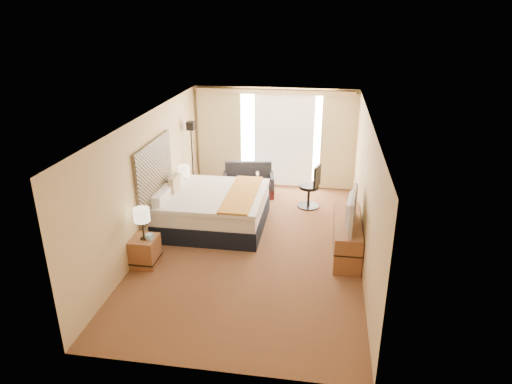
# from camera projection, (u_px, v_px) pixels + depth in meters

# --- Properties ---
(floor) EXTENTS (4.20, 7.00, 0.02)m
(floor) POSITION_uv_depth(u_px,v_px,m) (254.00, 245.00, 9.24)
(floor) COLOR #5A191B
(floor) RESTS_ON ground
(ceiling) EXTENTS (4.20, 7.00, 0.02)m
(ceiling) POSITION_uv_depth(u_px,v_px,m) (253.00, 118.00, 8.27)
(ceiling) COLOR white
(ceiling) RESTS_ON wall_back
(wall_back) EXTENTS (4.20, 0.02, 2.60)m
(wall_back) POSITION_uv_depth(u_px,v_px,m) (275.00, 138.00, 11.96)
(wall_back) COLOR #E1C189
(wall_back) RESTS_ON ground
(wall_front) EXTENTS (4.20, 0.02, 2.60)m
(wall_front) POSITION_uv_depth(u_px,v_px,m) (208.00, 288.00, 5.55)
(wall_front) COLOR #E1C189
(wall_front) RESTS_ON ground
(wall_left) EXTENTS (0.02, 7.00, 2.60)m
(wall_left) POSITION_uv_depth(u_px,v_px,m) (149.00, 179.00, 9.05)
(wall_left) COLOR #E1C189
(wall_left) RESTS_ON ground
(wall_right) EXTENTS (0.02, 7.00, 2.60)m
(wall_right) POSITION_uv_depth(u_px,v_px,m) (365.00, 191.00, 8.45)
(wall_right) COLOR #E1C189
(wall_right) RESTS_ON ground
(headboard) EXTENTS (0.06, 1.85, 1.50)m
(headboard) POSITION_uv_depth(u_px,v_px,m) (155.00, 177.00, 9.24)
(headboard) COLOR black
(headboard) RESTS_ON wall_left
(nightstand_left) EXTENTS (0.45, 0.52, 0.55)m
(nightstand_left) POSITION_uv_depth(u_px,v_px,m) (145.00, 251.00, 8.44)
(nightstand_left) COLOR #985837
(nightstand_left) RESTS_ON floor
(nightstand_right) EXTENTS (0.45, 0.52, 0.55)m
(nightstand_right) POSITION_uv_depth(u_px,v_px,m) (185.00, 199.00, 10.73)
(nightstand_right) COLOR #985837
(nightstand_right) RESTS_ON floor
(media_dresser) EXTENTS (0.50, 1.80, 0.70)m
(media_dresser) POSITION_uv_depth(u_px,v_px,m) (347.00, 236.00, 8.85)
(media_dresser) COLOR #985837
(media_dresser) RESTS_ON floor
(window) EXTENTS (2.30, 0.02, 2.30)m
(window) POSITION_uv_depth(u_px,v_px,m) (284.00, 138.00, 11.89)
(window) COLOR white
(window) RESTS_ON wall_back
(curtains) EXTENTS (4.12, 0.19, 2.56)m
(curtains) POSITION_uv_depth(u_px,v_px,m) (274.00, 135.00, 11.82)
(curtains) COLOR beige
(curtains) RESTS_ON floor
(bed) EXTENTS (2.30, 2.10, 1.12)m
(bed) POSITION_uv_depth(u_px,v_px,m) (211.00, 208.00, 9.92)
(bed) COLOR black
(bed) RESTS_ON floor
(loveseat) EXTENTS (1.38, 0.89, 0.80)m
(loveseat) POSITION_uv_depth(u_px,v_px,m) (249.00, 185.00, 11.65)
(loveseat) COLOR #561A18
(loveseat) RESTS_ON floor
(floor_lamp) EXTENTS (0.24, 0.24, 1.94)m
(floor_lamp) POSITION_uv_depth(u_px,v_px,m) (192.00, 145.00, 11.11)
(floor_lamp) COLOR black
(floor_lamp) RESTS_ON floor
(desk_chair) EXTENTS (0.52, 0.52, 1.07)m
(desk_chair) POSITION_uv_depth(u_px,v_px,m) (311.00, 189.00, 10.82)
(desk_chair) COLOR black
(desk_chair) RESTS_ON floor
(lamp_left) EXTENTS (0.29, 0.29, 0.61)m
(lamp_left) POSITION_uv_depth(u_px,v_px,m) (142.00, 216.00, 8.12)
(lamp_left) COLOR black
(lamp_left) RESTS_ON nightstand_left
(lamp_right) EXTENTS (0.27, 0.27, 0.56)m
(lamp_right) POSITION_uv_depth(u_px,v_px,m) (184.00, 171.00, 10.46)
(lamp_right) COLOR black
(lamp_right) RESTS_ON nightstand_right
(tissue_box) EXTENTS (0.15, 0.15, 0.10)m
(tissue_box) POSITION_uv_depth(u_px,v_px,m) (149.00, 237.00, 8.27)
(tissue_box) COLOR #9ACFEE
(tissue_box) RESTS_ON nightstand_left
(telephone) EXTENTS (0.17, 0.14, 0.07)m
(telephone) POSITION_uv_depth(u_px,v_px,m) (190.00, 187.00, 10.61)
(telephone) COLOR black
(telephone) RESTS_ON nightstand_right
(television) EXTENTS (0.28, 1.14, 0.65)m
(television) POSITION_uv_depth(u_px,v_px,m) (347.00, 209.00, 8.38)
(television) COLOR black
(television) RESTS_ON media_dresser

